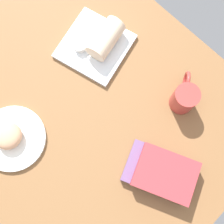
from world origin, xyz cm
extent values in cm
cube|color=brown|center=(0.00, 0.00, 2.00)|extent=(110.00, 90.00, 4.00)
cylinder|color=white|center=(8.14, 24.10, 4.70)|extent=(21.36, 21.36, 1.40)
ellipsoid|color=tan|center=(8.75, 24.27, 7.82)|extent=(9.83, 9.91, 4.83)
cube|color=white|center=(12.01, -17.00, 4.80)|extent=(26.07, 26.07, 1.60)
cylinder|color=silver|center=(14.90, -13.11, 6.87)|extent=(4.68, 4.68, 2.55)
cylinder|color=#BA4F2C|center=(14.90, -13.11, 7.85)|extent=(3.84, 3.84, 0.40)
cylinder|color=beige|center=(9.69, -20.11, 9.20)|extent=(9.92, 14.86, 7.20)
cube|color=#6B4C7A|center=(-32.26, -0.97, 5.59)|extent=(24.02, 20.44, 3.17)
cube|color=#A53338|center=(-34.10, -1.51, 8.87)|extent=(21.84, 19.57, 3.39)
cylinder|color=#B23833|center=(-22.60, -22.88, 9.08)|extent=(7.92, 7.92, 10.15)
cylinder|color=#B4693A|center=(-22.60, -22.88, 13.55)|extent=(6.49, 6.49, 0.40)
torus|color=#B23833|center=(-19.36, -27.50, 9.08)|extent=(5.17, 6.66, 7.29)
camera|label=1|loc=(-23.72, 10.91, 99.71)|focal=47.59mm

